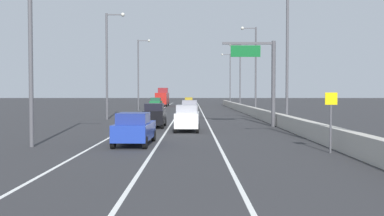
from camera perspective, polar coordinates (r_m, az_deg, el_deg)
name	(u,v)px	position (r m, az deg, el deg)	size (l,w,h in m)	color
ground_plane	(191,111)	(70.82, -0.17, -0.38)	(320.00, 320.00, 0.00)	#2D2D30
lane_stripe_left	(152,114)	(62.08, -5.25, -0.73)	(0.16, 130.00, 0.00)	silver
lane_stripe_center	(177,114)	(61.87, -2.02, -0.74)	(0.16, 130.00, 0.00)	silver
lane_stripe_right	(201,114)	(61.85, 1.22, -0.73)	(0.16, 130.00, 0.00)	silver
jersey_barrier_right	(263,115)	(47.46, 9.21, -0.95)	(0.60, 120.00, 1.10)	#B2ADA3
overhead_sign_gantry	(264,73)	(39.15, 9.26, 4.54)	(4.68, 0.36, 7.50)	#47474C
speed_advisory_sign	(329,118)	(22.72, 17.36, -1.19)	(0.60, 0.11, 3.00)	#4C4C51
lamp_post_right_second	(283,51)	(39.39, 11.73, 7.29)	(2.14, 0.44, 11.73)	#4C4C51
lamp_post_right_third	(253,65)	(59.36, 7.86, 5.54)	(2.14, 0.44, 11.73)	#4C4C51
lamp_post_right_fourth	(237,72)	(79.48, 5.91, 4.66)	(2.14, 0.44, 11.73)	#4C4C51
lamp_post_right_fifth	(228,76)	(99.66, 4.65, 4.13)	(2.14, 0.44, 11.73)	#4C4C51
lamp_post_left_near	(33,26)	(25.85, -19.94, 10.00)	(2.14, 0.44, 11.73)	#4C4C51
lamp_post_left_mid	(107,59)	(49.43, -10.92, 6.22)	(2.14, 0.44, 11.73)	#4C4C51
lamp_post_left_far	(138,70)	(73.39, -7.00, 4.87)	(2.14, 0.44, 11.73)	#4C4C51
car_white_0	(186,118)	(33.85, -0.81, -1.33)	(1.95, 4.33, 2.05)	white
car_blue_1	(133,129)	(25.32, -7.66, -2.67)	(2.09, 4.67, 1.86)	#1E389E
car_silver_2	(188,109)	(50.97, -0.49, -0.16)	(2.03, 4.55, 2.09)	#B7B7BC
car_black_3	(153,115)	(37.79, -5.05, -0.97)	(1.79, 4.11, 2.06)	black
car_yellow_4	(187,102)	(89.76, -0.59, 0.76)	(1.89, 4.10, 1.98)	gold
car_green_5	(155,103)	(79.84, -4.88, 0.62)	(2.08, 4.59, 2.04)	#196033
box_truck	(161,98)	(95.24, -4.05, 1.33)	(2.54, 8.99, 3.99)	#A51E19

